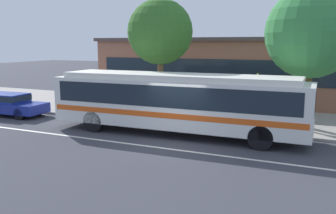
{
  "coord_description": "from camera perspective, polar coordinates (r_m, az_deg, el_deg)",
  "views": [
    {
      "loc": [
        5.96,
        -13.68,
        4.16
      ],
      "look_at": [
        -0.86,
        1.31,
        1.3
      ],
      "focal_mm": 39.12,
      "sensor_mm": 36.0,
      "label": 1
    }
  ],
  "objects": [
    {
      "name": "sedan_behind_bus",
      "position": [
        23.42,
        -23.85,
        0.57
      ],
      "size": [
        4.79,
        1.96,
        1.29
      ],
      "color": "navy",
      "rests_on": "ground_plane"
    },
    {
      "name": "station_building",
      "position": [
        27.1,
        10.39,
        5.74
      ],
      "size": [
        19.86,
        6.66,
        4.57
      ],
      "color": "#925B45",
      "rests_on": "ground_plane"
    },
    {
      "name": "ground_plane",
      "position": [
        15.49,
        0.88,
        -5.73
      ],
      "size": [
        120.0,
        120.0,
        0.0
      ],
      "primitive_type": "plane",
      "color": "#383941"
    },
    {
      "name": "street_tree_mid_block",
      "position": [
        18.69,
        21.39,
        10.66
      ],
      "size": [
        4.27,
        4.27,
        6.67
      ],
      "color": "brown",
      "rests_on": "sidewalk_slab"
    },
    {
      "name": "sidewalk_slab",
      "position": [
        21.85,
        8.18,
        -1.06
      ],
      "size": [
        60.0,
        8.0,
        0.12
      ],
      "primitive_type": "cube",
      "color": "gray",
      "rests_on": "ground_plane"
    },
    {
      "name": "street_tree_near_stop",
      "position": [
        20.81,
        -1.23,
        11.57
      ],
      "size": [
        3.65,
        3.65,
        6.52
      ],
      "color": "brown",
      "rests_on": "sidewalk_slab"
    },
    {
      "name": "transit_bus",
      "position": [
        16.79,
        1.36,
        1.18
      ],
      "size": [
        11.93,
        2.83,
        2.8
      ],
      "color": "silver",
      "rests_on": "ground_plane"
    },
    {
      "name": "lane_stripe_center",
      "position": [
        14.79,
        -0.36,
        -6.47
      ],
      "size": [
        56.0,
        0.16,
        0.01
      ],
      "primitive_type": "cube",
      "color": "silver",
      "rests_on": "ground_plane"
    },
    {
      "name": "bus_stop_sign",
      "position": [
        17.84,
        13.66,
        2.0
      ],
      "size": [
        0.09,
        0.44,
        2.65
      ],
      "color": "gray",
      "rests_on": "sidewalk_slab"
    },
    {
      "name": "pedestrian_waiting_near_sign",
      "position": [
        18.27,
        20.85,
        -0.37
      ],
      "size": [
        0.47,
        0.47,
        1.72
      ],
      "color": "#6F6553",
      "rests_on": "sidewalk_slab"
    }
  ]
}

